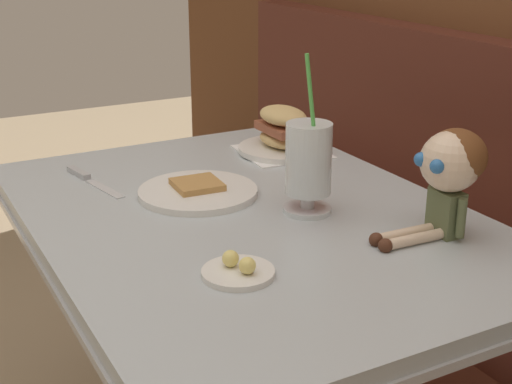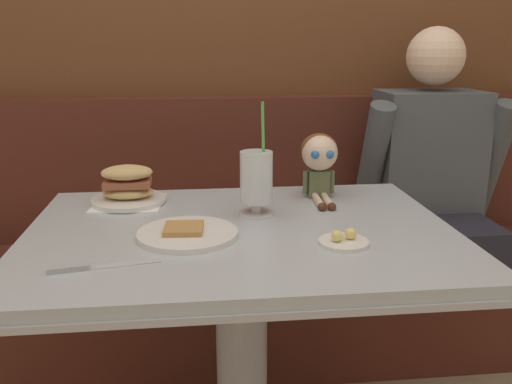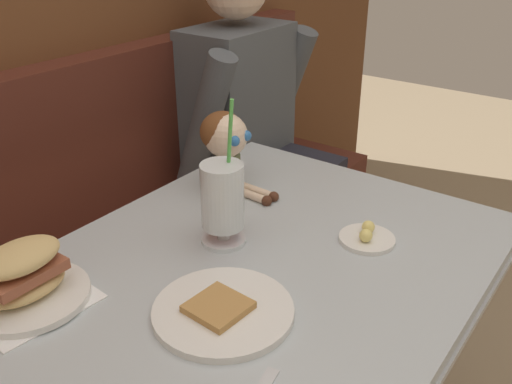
{
  "view_description": "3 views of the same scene",
  "coord_description": "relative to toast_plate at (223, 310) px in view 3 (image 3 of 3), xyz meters",
  "views": [
    {
      "loc": [
        1.18,
        -0.44,
        1.28
      ],
      "look_at": [
        0.07,
        0.16,
        0.81
      ],
      "focal_mm": 51.17,
      "sensor_mm": 36.0,
      "label": 1
    },
    {
      "loc": [
        -0.11,
        -1.14,
        1.21
      ],
      "look_at": [
        0.04,
        0.16,
        0.84
      ],
      "focal_mm": 38.07,
      "sensor_mm": 36.0,
      "label": 2
    },
    {
      "loc": [
        -0.74,
        -0.38,
        1.38
      ],
      "look_at": [
        0.1,
        0.24,
        0.85
      ],
      "focal_mm": 39.66,
      "sensor_mm": 36.0,
      "label": 3
    }
  ],
  "objects": [
    {
      "name": "booth_bench",
      "position": [
        0.14,
        0.67,
        -0.42
      ],
      "size": [
        2.6,
        0.48,
        1.0
      ],
      "color": "#512319",
      "rests_on": "ground"
    },
    {
      "name": "diner_table",
      "position": [
        0.14,
        0.05,
        -0.21
      ],
      "size": [
        1.11,
        0.81,
        0.74
      ],
      "color": "#B2BCC1",
      "rests_on": "ground"
    },
    {
      "name": "toast_plate",
      "position": [
        0.0,
        0.0,
        0.0
      ],
      "size": [
        0.25,
        0.25,
        0.03
      ],
      "color": "white",
      "rests_on": "diner_table"
    },
    {
      "name": "milkshake_glass",
      "position": [
        0.19,
        0.15,
        0.09
      ],
      "size": [
        0.1,
        0.1,
        0.32
      ],
      "color": "silver",
      "rests_on": "diner_table"
    },
    {
      "name": "sandwich_plate",
      "position": [
        -0.18,
        0.31,
        0.04
      ],
      "size": [
        0.22,
        0.22,
        0.12
      ],
      "color": "white",
      "rests_on": "diner_table"
    },
    {
      "name": "butter_saucer",
      "position": [
        0.37,
        -0.09,
        0.0
      ],
      "size": [
        0.12,
        0.12,
        0.04
      ],
      "color": "white",
      "rests_on": "diner_table"
    },
    {
      "name": "seated_doll",
      "position": [
        0.4,
        0.31,
        0.12
      ],
      "size": [
        0.12,
        0.22,
        0.2
      ],
      "color": "#5B6642",
      "rests_on": "diner_table"
    },
    {
      "name": "diner_patron",
      "position": [
        0.9,
        0.63,
        -0.01
      ],
      "size": [
        0.55,
        0.48,
        0.81
      ],
      "color": "#4C5156",
      "rests_on": "booth_bench"
    }
  ]
}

